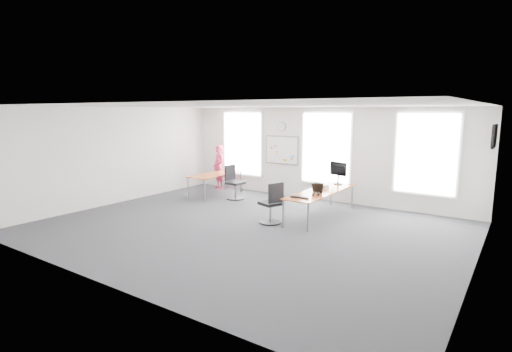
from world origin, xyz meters
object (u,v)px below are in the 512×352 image
Objects in this scene: chair_right at (272,206)px; chair_left at (234,184)px; keyboard at (299,197)px; person at (219,167)px; monitor at (338,171)px; desk_right at (321,192)px; headphones at (316,194)px; desk_left at (216,176)px.

chair_right is 0.97× the size of chair_left.
person is at bearing 143.80° from keyboard.
monitor is (0.07, 2.27, 0.39)m from keyboard.
keyboard is (-0.09, -1.11, 0.06)m from desk_right.
chair_left reaches higher than keyboard.
desk_right is at bearing -95.45° from chair_left.
desk_right is at bearing -70.66° from monitor.
chair_right is at bearing -160.78° from headphones.
monitor is (4.20, 0.59, 0.44)m from desk_left.
keyboard is at bearing -22.19° from desk_left.
desk_left is 1.86× the size of chair_left.
desk_right is at bearing 170.07° from chair_right.
person reaches higher than desk_left.
headphones is at bearing 145.70° from chair_right.
monitor reaches higher than desk_right.
person reaches higher than headphones.
chair_left reaches higher than desk_right.
desk_right is 1.25m from monitor.
desk_left reaches higher than desk_right.
desk_right is 7.07× the size of keyboard.
headphones is at bearing -15.60° from desk_left.
monitor reaches higher than chair_left.
chair_right is (3.45, -1.87, -0.22)m from desk_left.
person is 5.49m from headphones.
person reaches higher than chair_right.
desk_right is 4.24m from desk_left.
keyboard is (0.68, 0.19, 0.27)m from chair_right.
chair_right is 5.01m from person.
person is at bearing 124.03° from desk_left.
desk_right is at bearing 5.04° from person.
desk_left is at bearing 148.40° from headphones.
chair_right is at bearing -171.61° from keyboard.
keyboard is at bearing -6.38° from person.
chair_left is at bearing 146.67° from keyboard.
person reaches higher than keyboard.
desk_left is 3.10× the size of monitor.
desk_right is 5.11m from person.
person is at bearing 58.28° from chair_left.
desk_right is 1.46× the size of desk_left.
chair_left is at bearing -104.17° from chair_right.
chair_right reaches higher than desk_right.
person is 2.46× the size of monitor.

